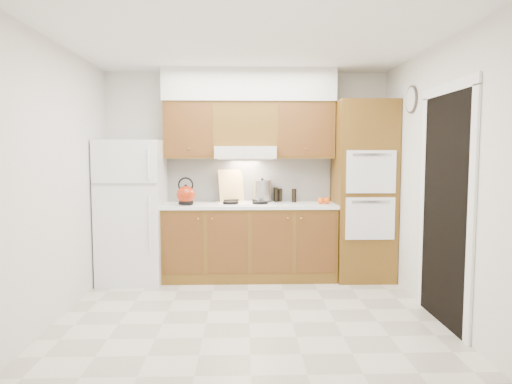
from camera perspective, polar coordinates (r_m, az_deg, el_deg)
The scene contains 26 objects.
floor at distance 4.70m, azimuth -0.91°, elevation -14.59°, with size 3.60×3.60×0.00m, color beige.
ceiling at distance 4.55m, azimuth -0.96°, elevation 18.00°, with size 3.60×3.60×0.00m, color white.
wall_back at distance 5.94m, azimuth -1.11°, elevation 2.31°, with size 3.60×0.02×2.60m, color silver.
wall_left at distance 4.77m, azimuth -23.11°, elevation 1.28°, with size 0.02×3.00×2.60m, color silver.
wall_right at distance 4.81m, azimuth 21.04°, elevation 1.37°, with size 0.02×3.00×2.60m, color silver.
fridge at distance 5.78m, azimuth -15.16°, elevation -2.31°, with size 0.75×0.72×1.72m, color white.
base_cabinets at distance 5.74m, azimuth -0.82°, elevation -6.33°, with size 2.11×0.60×0.90m, color brown.
countertop at distance 5.66m, azimuth -0.82°, elevation -1.68°, with size 2.13×0.62×0.04m, color white.
backsplash at distance 5.93m, azimuth -0.86°, elevation 1.53°, with size 2.11×0.03×0.56m, color white.
oven_cabinet at distance 5.82m, azimuth 13.25°, elevation 0.15°, with size 0.70×0.65×2.20m, color brown.
upper_cab_left at distance 5.81m, azimuth -8.24°, elevation 7.63°, with size 0.63×0.33×0.70m, color brown.
upper_cab_right at distance 5.82m, azimuth 6.01°, elevation 7.65°, with size 0.73×0.33×0.70m, color brown.
range_hood at distance 5.71m, azimuth -1.35°, elevation 4.97°, with size 0.75×0.45×0.15m, color silver.
upper_cab_over_hood at distance 5.78m, azimuth -1.36°, elevation 8.44°, with size 0.75×0.33×0.55m, color brown.
soffit at distance 5.81m, azimuth -0.86°, elevation 13.13°, with size 2.13×0.36×0.40m, color silver.
cooktop at distance 5.68m, azimuth -1.33°, elevation -1.40°, with size 0.74×0.50×0.01m, color white.
doorway at distance 4.51m, azimuth 22.51°, elevation -2.09°, with size 0.02×0.90×2.10m, color black.
wall_clock at distance 5.34m, azimuth 18.87°, elevation 10.89°, with size 0.30×0.30×0.02m, color #3F3833.
kettle at distance 5.58m, azimuth -8.77°, elevation -0.37°, with size 0.22×0.22×0.22m, color #95230A.
cutting_board at distance 5.84m, azimuth -3.12°, elevation 0.69°, with size 0.33×0.02×0.44m, color tan.
stock_pot at distance 5.79m, azimuth 0.78°, elevation 0.19°, with size 0.24×0.24×0.25m, color #B0B1B5.
condiment_a at distance 5.87m, azimuth 2.48°, elevation -0.32°, with size 0.05×0.05×0.19m, color black.
condiment_b at distance 5.93m, azimuth 3.02°, elevation -0.37°, with size 0.05×0.05×0.17m, color black.
condiment_c at distance 5.85m, azimuth 4.78°, elevation -0.43°, with size 0.06×0.06×0.17m, color black.
orange_near at distance 5.70m, azimuth 8.83°, elevation -1.07°, with size 0.08×0.08×0.08m, color #F24C0C.
orange_far at distance 5.69m, azimuth 8.10°, elevation -1.08°, with size 0.08×0.08×0.08m, color orange.
Camera 1 is at (-0.05, -4.43, 1.57)m, focal length 32.00 mm.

